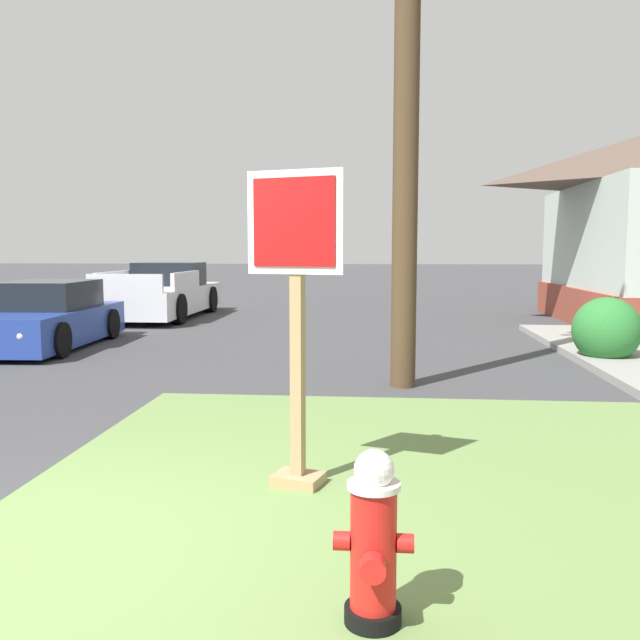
# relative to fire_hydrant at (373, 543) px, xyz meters

# --- Properties ---
(grass_corner_patch) EXTENTS (5.77, 5.99, 0.08)m
(grass_corner_patch) POSITION_rel_fire_hydrant_xyz_m (0.23, 1.92, -0.44)
(grass_corner_patch) COLOR #668447
(grass_corner_patch) RESTS_ON ground
(fire_hydrant) EXTENTS (0.38, 0.34, 0.85)m
(fire_hydrant) POSITION_rel_fire_hydrant_xyz_m (0.00, 0.00, 0.00)
(fire_hydrant) COLOR black
(fire_hydrant) RESTS_ON grass_corner_patch
(stop_sign) EXTENTS (0.72, 0.37, 2.34)m
(stop_sign) POSITION_rel_fire_hydrant_xyz_m (-0.59, 1.84, 0.76)
(stop_sign) COLOR #A3845B
(stop_sign) RESTS_ON grass_corner_patch
(manhole_cover) EXTENTS (0.70, 0.70, 0.02)m
(manhole_cover) POSITION_rel_fire_hydrant_xyz_m (-1.48, 3.17, -0.47)
(manhole_cover) COLOR black
(manhole_cover) RESTS_ON ground
(parked_sedan_blue) EXTENTS (2.00, 4.12, 1.25)m
(parked_sedan_blue) POSITION_rel_fire_hydrant_xyz_m (-6.32, 9.11, 0.06)
(parked_sedan_blue) COLOR #233D93
(parked_sedan_blue) RESTS_ON ground
(pickup_truck_white) EXTENTS (2.18, 5.37, 1.48)m
(pickup_truck_white) POSITION_rel_fire_hydrant_xyz_m (-5.92, 14.78, 0.14)
(pickup_truck_white) COLOR silver
(pickup_truck_white) RESTS_ON ground
(utility_pole) EXTENTS (1.36, 0.34, 9.19)m
(utility_pole) POSITION_rel_fire_hydrant_xyz_m (0.33, 6.00, 4.24)
(utility_pole) COLOR #4C3823
(utility_pole) RESTS_ON ground
(shrub_by_curb) EXTENTS (1.09, 1.09, 1.08)m
(shrub_by_curb) POSITION_rel_fire_hydrant_xyz_m (3.70, 8.21, 0.06)
(shrub_by_curb) COLOR #2A7330
(shrub_by_curb) RESTS_ON ground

